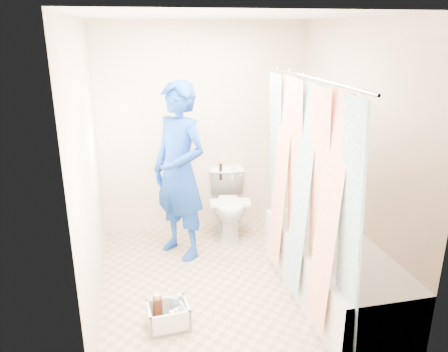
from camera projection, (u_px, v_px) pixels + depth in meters
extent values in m
plane|color=tan|center=(230.00, 280.00, 4.21)|extent=(2.60, 2.60, 0.00)
cube|color=white|center=(231.00, 16.00, 3.44)|extent=(2.40, 2.60, 0.02)
cube|color=beige|center=(204.00, 129.00, 5.03)|extent=(2.40, 0.02, 2.40)
cube|color=beige|center=(280.00, 222.00, 2.62)|extent=(2.40, 0.02, 2.40)
cube|color=beige|center=(88.00, 170.00, 3.58)|extent=(0.02, 2.60, 2.40)
cube|color=beige|center=(355.00, 153.00, 4.07)|extent=(0.02, 2.60, 2.40)
cube|color=silver|center=(333.00, 270.00, 3.91)|extent=(0.70, 1.75, 0.50)
cube|color=white|center=(335.00, 249.00, 3.84)|extent=(0.58, 1.63, 0.06)
cylinder|color=silver|center=(311.00, 78.00, 3.30)|extent=(0.02, 1.90, 0.02)
cube|color=white|center=(303.00, 193.00, 3.60)|extent=(0.06, 1.75, 1.80)
imported|color=white|center=(229.00, 204.00, 5.07)|extent=(0.50, 0.77, 0.74)
cube|color=white|center=(230.00, 203.00, 4.93)|extent=(0.47, 0.25, 0.03)
cylinder|color=black|center=(221.00, 171.00, 5.14)|extent=(0.04, 0.04, 0.22)
cylinder|color=yellow|center=(221.00, 162.00, 5.10)|extent=(0.06, 0.06, 0.03)
cylinder|color=silver|center=(232.00, 173.00, 5.15)|extent=(0.03, 0.03, 0.18)
imported|color=navy|center=(179.00, 172.00, 4.43)|extent=(0.75, 0.80, 1.84)
cube|color=silver|center=(169.00, 324.00, 3.55)|extent=(0.35, 0.29, 0.03)
cube|color=silver|center=(149.00, 319.00, 3.49)|extent=(0.04, 0.26, 0.20)
cube|color=silver|center=(187.00, 313.00, 3.57)|extent=(0.04, 0.26, 0.20)
cube|color=silver|center=(171.00, 325.00, 3.42)|extent=(0.33, 0.05, 0.20)
cube|color=silver|center=(166.00, 307.00, 3.64)|extent=(0.33, 0.05, 0.20)
cylinder|color=#3C1C0C|center=(158.00, 310.00, 3.53)|extent=(0.08, 0.08, 0.22)
cylinder|color=silver|center=(175.00, 307.00, 3.58)|extent=(0.07, 0.07, 0.20)
cylinder|color=#F8EBC2|center=(172.00, 319.00, 3.48)|extent=(0.05, 0.05, 0.14)
cylinder|color=#3C1C0C|center=(160.00, 326.00, 3.46)|extent=(0.07, 0.07, 0.07)
cylinder|color=gold|center=(160.00, 322.00, 3.44)|extent=(0.07, 0.07, 0.01)
imported|color=silver|center=(181.00, 313.00, 3.50)|extent=(0.13, 0.13, 0.21)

